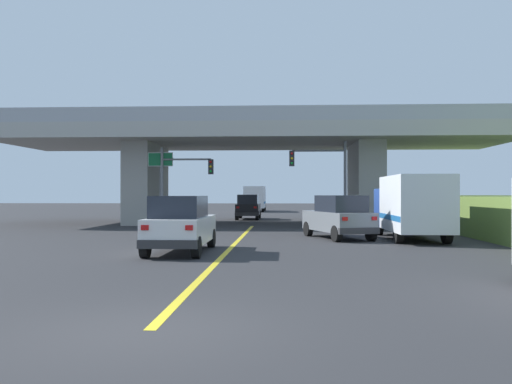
# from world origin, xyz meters

# --- Properties ---
(ground) EXTENTS (160.00, 160.00, 0.00)m
(ground) POSITION_xyz_m (0.00, 29.86, 0.00)
(ground) COLOR #2B2B2D
(overpass_bridge) EXTENTS (34.53, 10.67, 7.42)m
(overpass_bridge) POSITION_xyz_m (0.00, 29.86, 5.23)
(overpass_bridge) COLOR #A8A59E
(overpass_bridge) RESTS_ON ground
(lane_divider_stripe) EXTENTS (0.20, 26.88, 0.01)m
(lane_divider_stripe) POSITION_xyz_m (0.00, 13.44, 0.00)
(lane_divider_stripe) COLOR yellow
(lane_divider_stripe) RESTS_ON ground
(suv_lead) EXTENTS (1.93, 4.80, 2.02)m
(suv_lead) POSITION_xyz_m (-1.62, 10.98, 1.01)
(suv_lead) COLOR silver
(suv_lead) RESTS_ON ground
(suv_crossing) EXTENTS (3.22, 4.93, 2.02)m
(suv_crossing) POSITION_xyz_m (4.60, 17.34, 1.01)
(suv_crossing) COLOR slate
(suv_crossing) RESTS_ON ground
(box_truck) EXTENTS (2.33, 6.89, 2.89)m
(box_truck) POSITION_xyz_m (7.86, 16.93, 1.54)
(box_truck) COLOR navy
(box_truck) RESTS_ON ground
(sedan_oncoming) EXTENTS (1.87, 4.65, 2.02)m
(sedan_oncoming) POSITION_xyz_m (-0.88, 36.46, 1.01)
(sedan_oncoming) COLOR black
(sedan_oncoming) RESTS_ON ground
(traffic_signal_nearside) EXTENTS (3.54, 0.36, 5.33)m
(traffic_signal_nearside) POSITION_xyz_m (4.60, 25.67, 3.46)
(traffic_signal_nearside) COLOR #56595E
(traffic_signal_nearside) RESTS_ON ground
(traffic_signal_farside) EXTENTS (3.42, 0.36, 5.08)m
(traffic_signal_farside) POSITION_xyz_m (-4.61, 26.59, 3.20)
(traffic_signal_farside) COLOR slate
(traffic_signal_farside) RESTS_ON ground
(highway_sign) EXTENTS (1.63, 0.17, 4.93)m
(highway_sign) POSITION_xyz_m (-5.95, 26.72, 3.62)
(highway_sign) COLOR slate
(highway_sign) RESTS_ON ground
(semi_truck_distant) EXTENTS (2.33, 7.45, 2.93)m
(semi_truck_distant) POSITION_xyz_m (-1.36, 56.03, 1.57)
(semi_truck_distant) COLOR navy
(semi_truck_distant) RESTS_ON ground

